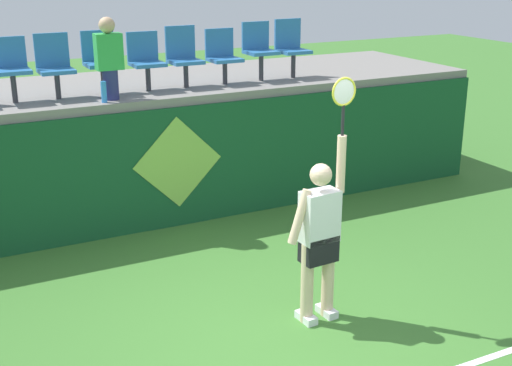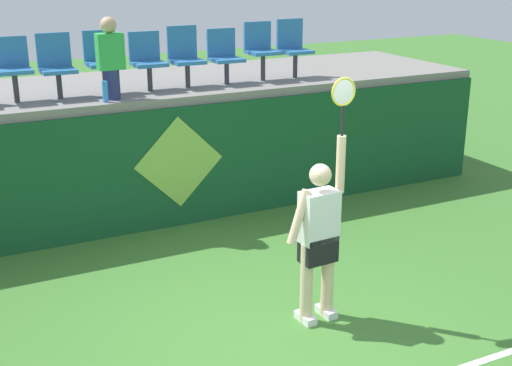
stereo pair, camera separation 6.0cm
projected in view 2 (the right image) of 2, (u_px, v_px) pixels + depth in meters
name	position (u px, v px, depth m)	size (l,w,h in m)	color
ground_plane	(289.00, 344.00, 6.68)	(40.00, 40.00, 0.00)	#3D752D
court_back_wall	(166.00, 168.00, 9.35)	(10.52, 0.20, 1.67)	#144C28
spectator_platform	(135.00, 87.00, 10.12)	(10.52, 2.60, 0.12)	gray
tennis_player	(319.00, 234.00, 6.85)	(0.75, 0.28, 2.50)	white
water_bottle	(105.00, 92.00, 8.78)	(0.07, 0.07, 0.27)	#338CE5
stadium_chair_1	(13.00, 65.00, 8.73)	(0.44, 0.42, 0.81)	#38383D
stadium_chair_2	(56.00, 63.00, 8.97)	(0.44, 0.42, 0.83)	#38383D
stadium_chair_3	(102.00, 58.00, 9.22)	(0.44, 0.42, 0.84)	#38383D
stadium_chair_4	(147.00, 58.00, 9.49)	(0.44, 0.42, 0.79)	#38383D
stadium_chair_5	(185.00, 54.00, 9.73)	(0.44, 0.42, 0.85)	#38383D
stadium_chair_6	(224.00, 54.00, 9.99)	(0.44, 0.42, 0.78)	#38383D
stadium_chair_7	(261.00, 47.00, 10.22)	(0.44, 0.42, 0.85)	#38383D
stadium_chair_8	(293.00, 45.00, 10.46)	(0.44, 0.42, 0.87)	#38383D
spectator_0	(110.00, 57.00, 8.83)	(0.34, 0.21, 1.06)	navy
wall_signage_mount	(181.00, 225.00, 9.59)	(1.27, 0.01, 1.55)	#144C28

